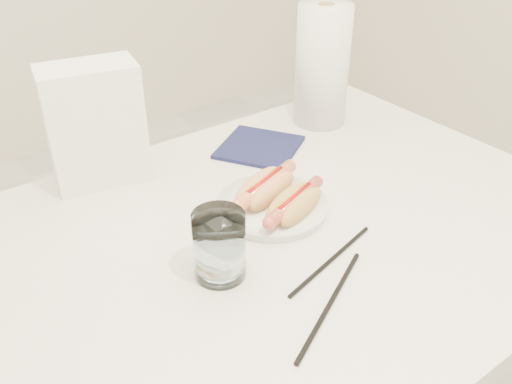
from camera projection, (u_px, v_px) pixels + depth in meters
table at (259, 262)px, 0.97m from camera, size 1.20×0.80×0.75m
plate at (272, 208)px, 0.99m from camera, size 0.24×0.24×0.02m
hotdog_left at (265, 189)px, 0.99m from camera, size 0.17×0.11×0.05m
hotdog_right at (294, 204)px, 0.95m from camera, size 0.15×0.10×0.04m
water_glass at (219, 245)px, 0.82m from camera, size 0.08×0.08×0.11m
chopstick_near at (330, 303)px, 0.79m from camera, size 0.22×0.12×0.01m
chopstick_far at (331, 260)px, 0.87m from camera, size 0.21×0.06×0.01m
napkin_box at (95, 125)px, 1.03m from camera, size 0.19×0.13×0.23m
navy_napkin at (259, 147)px, 1.19m from camera, size 0.22×0.22×0.01m
paper_towel_roll at (322, 66)px, 1.24m from camera, size 0.12×0.12×0.27m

